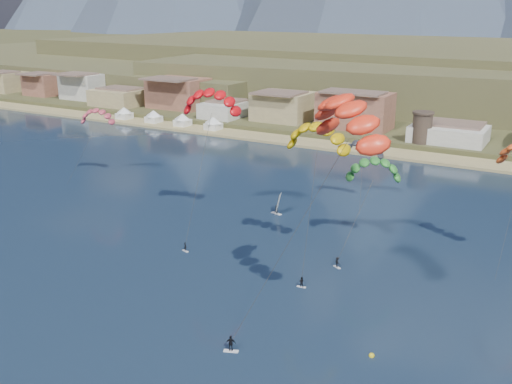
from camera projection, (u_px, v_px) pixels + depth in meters
ground at (117, 350)px, 65.16m from camera, size 2400.00×2400.00×0.00m
beach at (394, 153)px, 152.56m from camera, size 2200.00×12.00×0.90m
town at (288, 104)px, 182.34m from camera, size 400.00×24.00×12.00m
watchtower at (422, 127)px, 154.91m from camera, size 5.82×5.82×8.60m
beach_tents at (167, 115)px, 187.63m from camera, size 43.40×6.40×5.00m
kitesurfer_red at (211, 97)px, 95.94m from camera, size 11.27×16.22×26.45m
kitesurfer_yellow at (318, 133)px, 81.85m from camera, size 10.21×11.22×22.87m
kitesurfer_orange at (350, 112)px, 60.90m from camera, size 16.29×16.92×30.55m
kitesurfer_green at (374, 166)px, 89.41m from camera, size 9.65×14.30×17.02m
distant_kite_pink at (97, 114)px, 126.62m from camera, size 8.68×6.98×17.66m
distant_kite_dark at (363, 145)px, 111.47m from camera, size 8.90×6.43×14.87m
windsurfer at (277, 207)px, 107.82m from camera, size 2.35×2.59×4.02m
buoy at (372, 356)px, 63.88m from camera, size 0.65×0.65×0.65m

